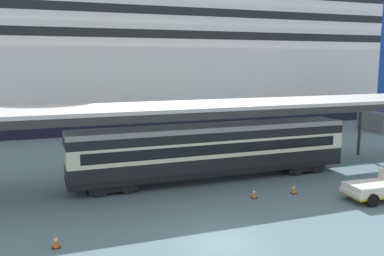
# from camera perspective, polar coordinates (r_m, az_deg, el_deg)

# --- Properties ---
(ground_plane) EXTENTS (400.00, 400.00, 0.00)m
(ground_plane) POSITION_cam_1_polar(r_m,az_deg,el_deg) (21.14, 3.93, -15.25)
(ground_plane) COLOR slate
(cruise_ship) EXTENTS (146.21, 22.01, 30.80)m
(cruise_ship) POSITION_cam_1_polar(r_m,az_deg,el_deg) (61.10, -18.53, 9.98)
(cruise_ship) COLOR black
(cruise_ship) RESTS_ON ground
(platform_canopy) EXTENTS (43.35, 6.09, 5.64)m
(platform_canopy) POSITION_cam_1_polar(r_m,az_deg,el_deg) (30.79, 2.60, 2.93)
(platform_canopy) COLOR #B9B9B9
(platform_canopy) RESTS_ON ground
(train_carriage) EXTENTS (20.82, 2.81, 4.11)m
(train_carriage) POSITION_cam_1_polar(r_m,az_deg,el_deg) (30.92, 2.85, -2.91)
(train_carriage) COLOR black
(train_carriage) RESTS_ON ground
(traffic_cone_near) EXTENTS (0.36, 0.36, 0.75)m
(traffic_cone_near) POSITION_cam_1_polar(r_m,az_deg,el_deg) (28.99, 13.57, -7.91)
(traffic_cone_near) COLOR black
(traffic_cone_near) RESTS_ON ground
(traffic_cone_mid) EXTENTS (0.36, 0.36, 0.76)m
(traffic_cone_mid) POSITION_cam_1_polar(r_m,az_deg,el_deg) (27.61, 8.38, -8.60)
(traffic_cone_mid) COLOR black
(traffic_cone_mid) RESTS_ON ground
(traffic_cone_far) EXTENTS (0.36, 0.36, 0.74)m
(traffic_cone_far) POSITION_cam_1_polar(r_m,az_deg,el_deg) (21.45, -17.89, -14.25)
(traffic_cone_far) COLOR black
(traffic_cone_far) RESTS_ON ground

